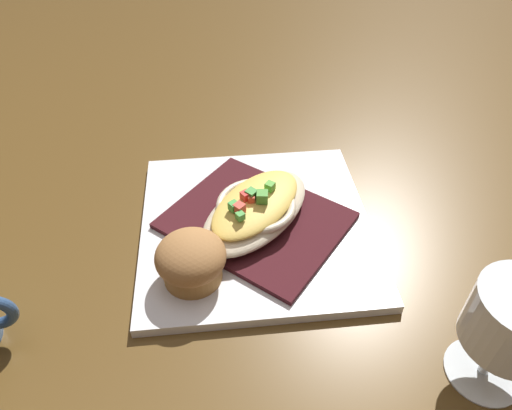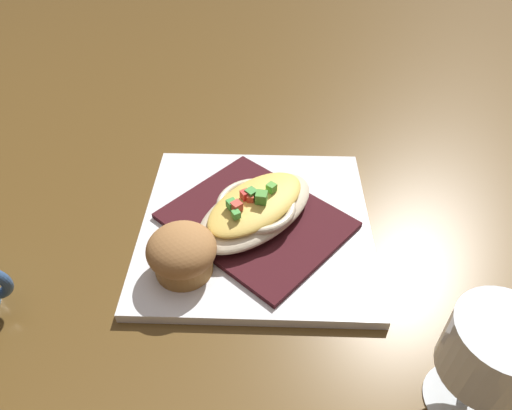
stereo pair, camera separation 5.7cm
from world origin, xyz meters
TOP-DOWN VIEW (x-y plane):
  - ground_plane at (0.00, 0.00)m, footprint 2.60×2.60m
  - square_plate at (0.00, 0.00)m, footprint 0.33×0.33m
  - folded_napkin at (0.00, 0.00)m, footprint 0.27×0.27m
  - gratin_dish at (0.00, 0.00)m, footprint 0.20×0.19m
  - muffin at (0.09, 0.07)m, footprint 0.08×0.08m

SIDE VIEW (x-z plane):
  - ground_plane at x=0.00m, z-range 0.00..0.00m
  - square_plate at x=0.00m, z-range 0.00..0.01m
  - folded_napkin at x=0.00m, z-range 0.01..0.02m
  - gratin_dish at x=0.00m, z-range 0.01..0.06m
  - muffin at x=0.09m, z-range 0.01..0.07m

